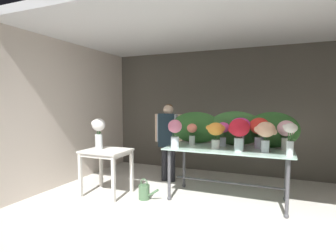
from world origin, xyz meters
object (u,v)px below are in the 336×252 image
Objects in this scene: display_table_glass at (228,156)px; vase_scarlet_hydrangea at (259,129)px; vase_white_roses_tall at (99,130)px; vase_peach_ranunculus at (266,132)px; vase_magenta_carnations at (241,127)px; vase_coral_roses at (192,132)px; side_table_white at (106,156)px; vase_sunset_tulips at (216,132)px; watering_can at (144,192)px; vase_ivory_lilies at (290,136)px; vase_blush_anemones at (286,132)px; vase_fuchsia_stock at (223,131)px; vase_rosy_dahlias at (175,131)px; vase_crimson_peonies at (239,131)px; florist at (168,134)px.

vase_scarlet_hydrangea reaches higher than display_table_glass.
vase_peach_ranunculus is at bearing 8.23° from vase_white_roses_tall.
vase_magenta_carnations is 0.80m from vase_coral_roses.
side_table_white is 2.59m from vase_peach_ranunculus.
display_table_glass is 0.71m from vase_peach_ranunculus.
vase_sunset_tulips is at bearing -21.15° from vase_coral_roses.
side_table_white is at bearing -176.90° from watering_can.
vase_ivory_lilies is (0.43, -0.44, -0.04)m from vase_scarlet_hydrangea.
vase_fuchsia_stock is at bearing 179.46° from vase_blush_anemones.
vase_peach_ranunculus is at bearing 6.27° from vase_rosy_dahlias.
vase_white_roses_tall is (-1.30, -0.24, -0.02)m from vase_rosy_dahlias.
side_table_white is 2.88m from vase_ivory_lilies.
vase_scarlet_hydrangea reaches higher than vase_crimson_peonies.
display_table_glass is at bearing 14.03° from vase_white_roses_tall.
vase_crimson_peonies reaches higher than vase_white_roses_tall.
vase_ivory_lilies is at bearing -17.00° from display_table_glass.
vase_magenta_carnations reaches higher than vase_coral_roses.
vase_ivory_lilies reaches higher than vase_coral_roses.
display_table_glass is 2.20m from vase_white_roses_tall.
vase_fuchsia_stock is (1.17, -0.44, 0.17)m from florist.
display_table_glass is at bearing 28.60° from vase_sunset_tulips.
vase_coral_roses is (1.32, 0.60, 0.40)m from side_table_white.
side_table_white is 1.88m from vase_sunset_tulips.
display_table_glass is at bearing -169.40° from vase_blush_anemones.
display_table_glass is at bearing 19.92° from vase_rosy_dahlias.
vase_peach_ranunculus reaches higher than vase_sunset_tulips.
vase_scarlet_hydrangea is at bearing 53.96° from vase_crimson_peonies.
vase_rosy_dahlias is 1.69m from vase_blush_anemones.
florist reaches higher than vase_rosy_dahlias.
vase_white_roses_tall is (-0.82, -1.13, 0.16)m from florist.
vase_crimson_peonies reaches higher than vase_peach_ranunculus.
display_table_glass is at bearing -137.97° from vase_magenta_carnations.
vase_magenta_carnations is at bearing 35.53° from vase_sunset_tulips.
florist reaches higher than watering_can.
watering_can is at bearing -156.38° from vase_rosy_dahlias.
florist is at bearing 118.67° from vase_rosy_dahlias.
florist is at bearing 168.08° from vase_blush_anemones.
vase_fuchsia_stock is (-0.57, -0.01, -0.06)m from vase_scarlet_hydrangea.
florist is 2.34m from vase_ivory_lilies.
vase_blush_anemones is at bearing 3.11° from vase_coral_roses.
vase_peach_ranunculus is 0.37m from vase_crimson_peonies.
vase_crimson_peonies is at bearing -172.68° from vase_peach_ranunculus.
display_table_glass is 1.26× the size of florist.
vase_peach_ranunculus is 1.09× the size of vase_sunset_tulips.
vase_rosy_dahlias is 0.99m from vase_crimson_peonies.
vase_crimson_peonies is (2.14, 0.34, 0.49)m from side_table_white.
vase_fuchsia_stock is (-0.29, 0.02, -0.07)m from vase_magenta_carnations.
vase_peach_ranunculus is 1.00× the size of vase_ivory_lilies.
watering_can is at bearing -149.98° from vase_fuchsia_stock.
vase_rosy_dahlias is 1.24× the size of vase_coral_roses.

